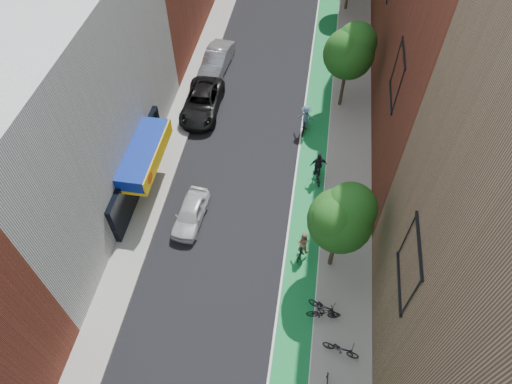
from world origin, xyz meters
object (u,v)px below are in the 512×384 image
at_px(parked_car_black, 202,102).
at_px(cyclist_lane_mid, 318,170).
at_px(parked_car_silver, 216,60).
at_px(cyclist_lane_near, 302,246).
at_px(cyclist_lane_far, 306,120).
at_px(parked_car_white, 191,213).

relative_size(parked_car_black, cyclist_lane_mid, 2.55).
bearing_deg(parked_car_black, parked_car_silver, 88.93).
relative_size(cyclist_lane_near, cyclist_lane_mid, 0.90).
bearing_deg(parked_car_silver, cyclist_lane_near, -57.45).
height_order(parked_car_black, cyclist_lane_near, cyclist_lane_near).
height_order(cyclist_lane_near, cyclist_lane_far, cyclist_lane_far).
distance_m(parked_car_silver, cyclist_lane_near, 18.66).
height_order(parked_car_white, parked_car_silver, parked_car_silver).
bearing_deg(parked_car_black, cyclist_lane_near, -54.14).
relative_size(parked_car_black, cyclist_lane_near, 2.83).
bearing_deg(cyclist_lane_near, parked_car_white, 2.73).
xyz_separation_m(parked_car_black, cyclist_lane_near, (8.54, -11.36, 0.06)).
bearing_deg(cyclist_lane_mid, cyclist_lane_near, 72.59).
xyz_separation_m(parked_car_black, parked_car_silver, (0.00, 5.22, 0.05)).
distance_m(parked_car_white, cyclist_lane_far, 10.95).
relative_size(parked_car_silver, cyclist_lane_mid, 2.29).
bearing_deg(cyclist_lane_mid, parked_car_black, -43.99).
height_order(parked_car_silver, cyclist_lane_far, cyclist_lane_far).
xyz_separation_m(cyclist_lane_near, cyclist_lane_far, (-0.74, 10.37, 0.17)).
distance_m(parked_car_white, parked_car_silver, 15.31).
relative_size(parked_car_white, cyclist_lane_far, 1.75).
xyz_separation_m(parked_car_white, parked_car_silver, (-1.60, 15.23, 0.17)).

